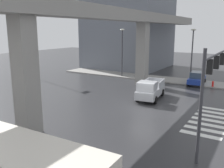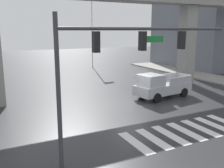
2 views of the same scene
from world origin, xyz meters
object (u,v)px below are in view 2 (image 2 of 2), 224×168
at_px(street_lamp_mid_block, 180,38).
at_px(flagpole, 93,26).
at_px(traffic_signal_mast, 119,54).
at_px(pickup_truck, 160,86).

relative_size(street_lamp_mid_block, flagpole, 0.67).
bearing_deg(flagpole, traffic_signal_mast, -110.00).
distance_m(pickup_truck, flagpole, 19.94).
height_order(street_lamp_mid_block, flagpole, flagpole).
xyz_separation_m(pickup_truck, traffic_signal_mast, (-7.76, -7.17, 3.56)).
xyz_separation_m(pickup_truck, flagpole, (1.83, 19.16, 5.21)).
distance_m(traffic_signal_mast, street_lamp_mid_block, 23.44).
bearing_deg(pickup_truck, traffic_signal_mast, -137.23).
height_order(pickup_truck, flagpole, flagpole).
distance_m(pickup_truck, street_lamp_mid_block, 13.36).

